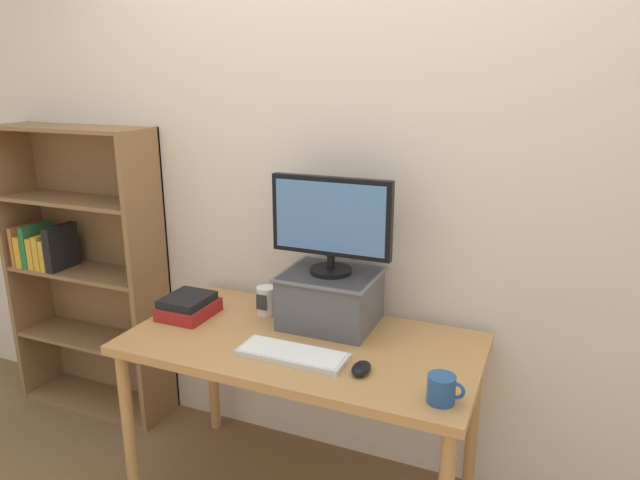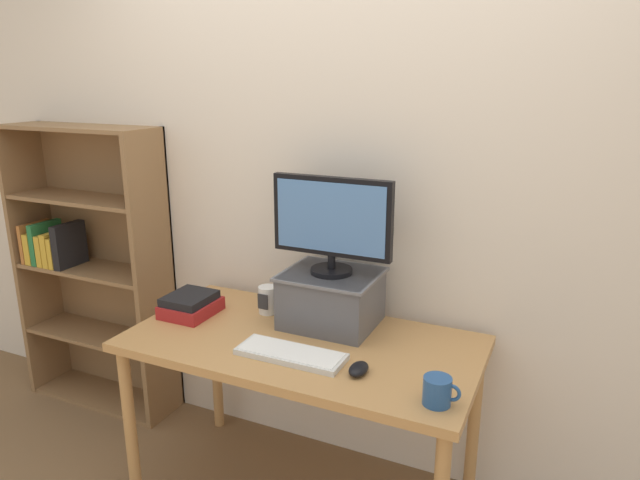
% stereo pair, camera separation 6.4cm
% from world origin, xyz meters
% --- Properties ---
extents(back_wall, '(7.00, 0.08, 2.60)m').
position_xyz_m(back_wall, '(0.00, 0.44, 1.30)').
color(back_wall, beige).
rests_on(back_wall, ground_plane).
extents(desk, '(1.39, 0.72, 0.76)m').
position_xyz_m(desk, '(0.00, 0.00, 0.67)').
color(desk, '#B7844C').
rests_on(desk, ground_plane).
extents(bookshelf_unit, '(0.88, 0.28, 1.52)m').
position_xyz_m(bookshelf_unit, '(-1.41, 0.29, 0.78)').
color(bookshelf_unit, olive).
rests_on(bookshelf_unit, ground_plane).
extents(riser_box, '(0.39, 0.34, 0.23)m').
position_xyz_m(riser_box, '(0.05, 0.19, 0.88)').
color(riser_box, '#515156').
rests_on(riser_box, desk).
extents(computer_monitor, '(0.51, 0.17, 0.40)m').
position_xyz_m(computer_monitor, '(0.05, 0.19, 1.20)').
color(computer_monitor, black).
rests_on(computer_monitor, riser_box).
extents(keyboard, '(0.41, 0.15, 0.02)m').
position_xyz_m(keyboard, '(0.03, -0.15, 0.77)').
color(keyboard, silver).
rests_on(keyboard, desk).
extents(computer_mouse, '(0.06, 0.10, 0.04)m').
position_xyz_m(computer_mouse, '(0.30, -0.16, 0.77)').
color(computer_mouse, black).
rests_on(computer_mouse, desk).
extents(book_stack, '(0.20, 0.23, 0.09)m').
position_xyz_m(book_stack, '(-0.55, 0.02, 0.80)').
color(book_stack, maroon).
rests_on(book_stack, desk).
extents(coffee_mug, '(0.12, 0.09, 0.09)m').
position_xyz_m(coffee_mug, '(0.60, -0.23, 0.80)').
color(coffee_mug, '#234C84').
rests_on(coffee_mug, desk).
extents(desk_speaker, '(0.08, 0.09, 0.12)m').
position_xyz_m(desk_speaker, '(-0.25, 0.18, 0.82)').
color(desk_speaker, silver).
rests_on(desk_speaker, desk).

